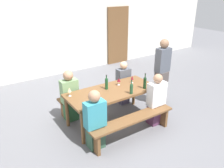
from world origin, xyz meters
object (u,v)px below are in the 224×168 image
object	(u,v)px
wine_glass_2	(132,78)
seated_guest_far_1	(123,84)
wooden_door	(118,36)
seated_guest_near_1	(156,101)
wine_bottle_0	(131,89)
bench_near	(133,122)
wine_glass_1	(69,90)
tasting_table	(112,94)
wine_bottle_2	(107,84)
wine_bottle_1	(145,83)
bench_far	(96,95)
standing_host	(162,74)
seated_guest_near_0	(95,121)
seated_guest_far_0	(70,97)
wine_glass_0	(119,80)

from	to	relation	value
wine_glass_2	seated_guest_far_1	distance (m)	0.59
wooden_door	seated_guest_near_1	distance (m)	4.41
wine_bottle_0	wooden_door	bearing A→B (deg)	58.69
bench_near	wine_glass_1	world-z (taller)	wine_glass_1
wooden_door	wine_glass_2	xyz separation A→B (m)	(-1.92, -3.33, -0.18)
tasting_table	wooden_door	bearing A→B (deg)	53.46
wine_bottle_2	seated_guest_near_1	distance (m)	1.12
wine_glass_2	seated_guest_near_1	xyz separation A→B (m)	(0.13, -0.67, -0.33)
wine_bottle_1	bench_far	bearing A→B (deg)	122.30
standing_host	wine_glass_2	bearing A→B (deg)	-5.67
wine_glass_2	wooden_door	bearing A→B (deg)	59.95
bench_far	standing_host	distance (m)	1.69
wine_glass_1	seated_guest_far_1	size ratio (longest dim) A/B	0.17
seated_guest_near_0	seated_guest_far_0	size ratio (longest dim) A/B	0.99
wine_glass_1	seated_guest_far_0	world-z (taller)	seated_guest_far_0
wine_glass_1	wooden_door	bearing A→B (deg)	43.12
wine_bottle_0	standing_host	size ratio (longest dim) A/B	0.18
wine_glass_0	wine_glass_2	xyz separation A→B (m)	(0.33, -0.07, -0.00)
seated_guest_far_1	standing_host	bearing A→B (deg)	52.93
seated_guest_near_1	seated_guest_far_0	size ratio (longest dim) A/B	0.98
wine_glass_0	seated_guest_far_1	size ratio (longest dim) A/B	0.15
tasting_table	bench_near	xyz separation A→B (m)	(0.00, -0.73, -0.32)
wine_bottle_1	seated_guest_far_0	xyz separation A→B (m)	(-1.37, 0.87, -0.32)
bench_far	seated_guest_near_0	distance (m)	1.51
wine_glass_2	seated_guest_near_0	size ratio (longest dim) A/B	0.14
wine_glass_0	wine_glass_1	world-z (taller)	wine_glass_1
wine_glass_0	seated_guest_near_1	size ratio (longest dim) A/B	0.14
wine_glass_1	seated_guest_near_0	world-z (taller)	seated_guest_near_0
wine_bottle_0	wine_bottle_1	xyz separation A→B (m)	(0.40, 0.05, 0.02)
wine_glass_0	standing_host	bearing A→B (deg)	-7.27
wine_glass_2	seated_guest_near_0	xyz separation A→B (m)	(-1.36, -0.67, -0.31)
seated_guest_far_0	standing_host	xyz separation A→B (m)	(2.19, -0.56, 0.26)
wine_glass_1	seated_guest_far_1	world-z (taller)	seated_guest_far_1
seated_guest_far_0	wine_bottle_0	bearing A→B (deg)	46.67
wine_glass_2	seated_guest_far_1	size ratio (longest dim) A/B	0.15
wine_bottle_1	standing_host	size ratio (longest dim) A/B	0.21
seated_guest_far_1	wine_bottle_2	bearing A→B (deg)	-59.81
wooden_door	seated_guest_near_1	size ratio (longest dim) A/B	1.83
wine_bottle_2	wine_glass_1	distance (m)	0.81
tasting_table	wine_bottle_2	world-z (taller)	wine_bottle_2
bench_far	tasting_table	bearing A→B (deg)	-90.00
bench_far	wooden_door	bearing A→B (deg)	46.76
wine_bottle_1	wine_bottle_2	xyz separation A→B (m)	(-0.70, 0.42, -0.00)
tasting_table	bench_far	world-z (taller)	tasting_table
bench_near	bench_far	size ratio (longest dim) A/B	1.00
bench_far	wine_bottle_0	world-z (taller)	wine_bottle_0
wine_bottle_0	standing_host	world-z (taller)	standing_host
wine_bottle_0	seated_guest_far_0	xyz separation A→B (m)	(-0.97, 0.92, -0.30)
wooden_door	wine_bottle_1	bearing A→B (deg)	-116.95
wine_glass_2	seated_guest_near_0	distance (m)	1.55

